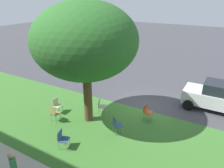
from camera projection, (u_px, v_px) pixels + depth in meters
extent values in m
plane|color=#424247|center=(140.00, 107.00, 12.67)|extent=(80.00, 80.00, 0.00)
cube|color=#3D752D|center=(114.00, 136.00, 10.11)|extent=(48.00, 6.00, 0.01)
cylinder|color=brown|center=(88.00, 94.00, 10.84)|extent=(0.44, 0.44, 3.03)
ellipsoid|color=#2D6B28|center=(85.00, 41.00, 9.80)|extent=(4.96, 4.96, 3.67)
cube|color=#ADA393|center=(102.00, 106.00, 11.85)|extent=(0.53, 0.54, 0.04)
cube|color=#ADA393|center=(99.00, 102.00, 11.78)|extent=(0.23, 0.40, 0.40)
cylinder|color=gray|center=(105.00, 112.00, 11.75)|extent=(0.02, 0.02, 0.42)
cylinder|color=gray|center=(106.00, 109.00, 12.08)|extent=(0.02, 0.02, 0.42)
cylinder|color=gray|center=(99.00, 111.00, 11.79)|extent=(0.02, 0.02, 0.42)
cylinder|color=gray|center=(100.00, 108.00, 12.12)|extent=(0.02, 0.02, 0.42)
cube|color=#C64C1E|center=(148.00, 112.00, 11.25)|extent=(0.43, 0.44, 0.04)
cube|color=#C64C1E|center=(145.00, 107.00, 11.25)|extent=(0.11, 0.40, 0.40)
cylinder|color=gray|center=(149.00, 118.00, 11.11)|extent=(0.02, 0.02, 0.42)
cylinder|color=gray|center=(152.00, 115.00, 11.39)|extent=(0.02, 0.02, 0.42)
cylinder|color=gray|center=(144.00, 117.00, 11.29)|extent=(0.02, 0.02, 0.42)
cylinder|color=gray|center=(146.00, 114.00, 11.56)|extent=(0.02, 0.02, 0.42)
cube|color=#335184|center=(64.00, 139.00, 9.13)|extent=(0.50, 0.51, 0.04)
cube|color=#335184|center=(60.00, 134.00, 9.08)|extent=(0.19, 0.41, 0.40)
cylinder|color=gray|center=(66.00, 147.00, 9.02)|extent=(0.02, 0.02, 0.42)
cylinder|color=gray|center=(70.00, 142.00, 9.35)|extent=(0.02, 0.02, 0.42)
cylinder|color=gray|center=(59.00, 146.00, 9.10)|extent=(0.02, 0.02, 0.42)
cylinder|color=gray|center=(63.00, 141.00, 9.42)|extent=(0.02, 0.02, 0.42)
cube|color=olive|center=(55.00, 113.00, 11.14)|extent=(0.43, 0.41, 0.04)
cube|color=olive|center=(52.00, 111.00, 10.91)|extent=(0.40, 0.09, 0.40)
cylinder|color=gray|center=(61.00, 117.00, 11.28)|extent=(0.02, 0.02, 0.42)
cylinder|color=gray|center=(56.00, 115.00, 11.45)|extent=(0.02, 0.02, 0.42)
cylinder|color=gray|center=(56.00, 120.00, 11.01)|extent=(0.02, 0.02, 0.42)
cylinder|color=gray|center=(51.00, 118.00, 11.18)|extent=(0.02, 0.02, 0.42)
cube|color=beige|center=(58.00, 106.00, 11.90)|extent=(0.41, 0.43, 0.04)
cube|color=beige|center=(55.00, 101.00, 11.89)|extent=(0.09, 0.40, 0.40)
cylinder|color=gray|center=(58.00, 112.00, 11.77)|extent=(0.02, 0.02, 0.42)
cylinder|color=gray|center=(63.00, 109.00, 12.05)|extent=(0.02, 0.02, 0.42)
cylinder|color=gray|center=(54.00, 110.00, 11.93)|extent=(0.02, 0.02, 0.42)
cylinder|color=gray|center=(58.00, 107.00, 12.21)|extent=(0.02, 0.02, 0.42)
cube|color=#335184|center=(118.00, 125.00, 10.12)|extent=(0.58, 0.58, 0.04)
cube|color=#335184|center=(114.00, 122.00, 9.98)|extent=(0.35, 0.34, 0.40)
cylinder|color=gray|center=(122.00, 131.00, 10.09)|extent=(0.02, 0.02, 0.42)
cylinder|color=gray|center=(120.00, 127.00, 10.41)|extent=(0.02, 0.02, 0.42)
cylinder|color=gray|center=(115.00, 132.00, 10.00)|extent=(0.02, 0.02, 0.42)
cylinder|color=gray|center=(113.00, 128.00, 10.32)|extent=(0.02, 0.02, 0.42)
cube|color=silver|center=(217.00, 99.00, 12.18)|extent=(3.70, 1.64, 0.76)
cube|color=#1E232B|center=(222.00, 89.00, 11.86)|extent=(1.90, 1.44, 0.64)
cylinder|color=black|center=(188.00, 105.00, 12.28)|extent=(0.60, 0.18, 0.60)
cylinder|color=black|center=(194.00, 94.00, 13.67)|extent=(0.60, 0.18, 0.60)
cube|color=#338C4C|center=(13.00, 166.00, 6.77)|extent=(0.41, 0.35, 0.60)
sphere|color=tan|center=(11.00, 155.00, 6.61)|extent=(0.22, 0.22, 0.22)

